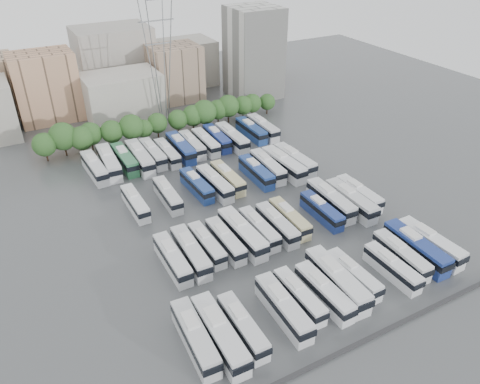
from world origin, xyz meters
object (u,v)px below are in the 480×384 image
bus_r1_s3 (207,244)px  bus_r3_s3 (140,157)px  bus_r0_s4 (283,308)px  bus_r0_s13 (430,243)px  bus_r1_s12 (351,200)px  bus_r2_s11 (284,164)px  bus_r1_s1 (172,259)px  bus_r1_s5 (242,233)px  bus_r0_s7 (337,280)px  bus_r2_s9 (256,172)px  bus_r2_s7 (228,178)px  bus_r3_s13 (263,127)px  bus_r0_s1 (220,334)px  bus_r1_s10 (322,210)px  bus_r2_s1 (135,203)px  bus_r2_s5 (197,185)px  bus_r2_s6 (215,183)px  apartment_tower (254,53)px  bus_r3_s5 (167,153)px  bus_r3_s8 (206,142)px  bus_r3_s10 (232,138)px  bus_r2_s3 (168,195)px  bus_r3_s12 (251,130)px  bus_r0_s6 (324,292)px  bus_r0_s10 (392,267)px  bus_r3_s6 (181,148)px  bus_r0_s0 (195,337)px  bus_r3_s1 (109,162)px  bus_r1_s8 (290,218)px  bus_r1_s13 (359,194)px  bus_r3_s9 (217,138)px  bus_r3_s0 (95,167)px  bus_r1_s2 (191,252)px  bus_r0_s11 (401,255)px  bus_r0_s5 (299,296)px  bus_r1_s7 (277,224)px  bus_r3_s2 (125,159)px  bus_r1_s11 (331,200)px  bus_r1_s6 (259,228)px  bus_r0_s12 (416,248)px  bus_r0_s2 (243,326)px  bus_r2_s12 (295,160)px

bus_r1_s3 → bus_r3_s3: size_ratio=0.79×
bus_r0_s4 → bus_r0_s13: bus_r0_s13 is taller
bus_r1_s12 → bus_r2_s11: bus_r2_s11 is taller
bus_r1_s1 → bus_r1_s5: bus_r1_s5 is taller
bus_r0_s7 → bus_r2_s9: bus_r0_s7 is taller
bus_r2_s7 → bus_r0_s7: bearing=-90.3°
bus_r3_s13 → bus_r0_s1: bearing=-124.6°
bus_r1_s10 → bus_r2_s1: bearing=148.1°
bus_r2_s11 → bus_r3_s3: size_ratio=0.98×
bus_r2_s5 → bus_r2_s6: (3.46, -1.27, 0.12)m
apartment_tower → bus_r0_s4: 93.05m
bus_r3_s5 → bus_r3_s8: (10.14, 0.99, 0.05)m
bus_r0_s7 → bus_r3_s10: bus_r0_s7 is taller
bus_r2_s3 → bus_r3_s5: bus_r3_s5 is taller
bus_r0_s1 → bus_r3_s12: bearing=57.9°
apartment_tower → bus_r0_s6: 90.20m
bus_r0_s7 → bus_r1_s10: bearing=61.7°
bus_r0_s10 → bus_r3_s6: bearing=102.8°
bus_r0_s0 → bus_r3_s1: size_ratio=0.91×
bus_r1_s8 → bus_r1_s13: bearing=3.4°
bus_r1_s13 → bus_r3_s9: (-13.05, 36.45, 0.06)m
bus_r2_s6 → bus_r3_s0: bus_r3_s0 is taller
bus_r2_s9 → bus_r3_s13: bearing=56.8°
bus_r1_s1 → bus_r2_s1: (-0.06, 18.96, -0.09)m
bus_r0_s4 → bus_r2_s5: (3.29, 37.08, -0.13)m
bus_r1_s2 → bus_r1_s8: bus_r1_s2 is taller
bus_r0_s11 → bus_r2_s11: bus_r2_s11 is taller
bus_r1_s10 → bus_r1_s12: bus_r1_s12 is taller
bus_r2_s1 → bus_r3_s0: bus_r3_s0 is taller
bus_r0_s5 → bus_r0_s0: bearing=179.8°
bus_r0_s1 → bus_r1_s7: bearing=42.5°
bus_r1_s2 → bus_r3_s0: (-6.66, 36.50, 0.04)m
bus_r1_s3 → bus_r3_s2: (-3.07, 36.42, 0.27)m
bus_r1_s11 → bus_r3_s13: bus_r1_s11 is taller
bus_r0_s10 → bus_r3_s0: (-32.88, 54.86, 0.25)m
bus_r1_s1 → bus_r1_s6: 16.41m
bus_r0_s1 → bus_r2_s6: bus_r0_s1 is taller
bus_r0_s0 → bus_r0_s12: 39.43m
bus_r1_s6 → bus_r3_s2: size_ratio=0.89×
bus_r0_s7 → bus_r3_s13: 57.86m
bus_r1_s10 → bus_r3_s13: (9.91, 37.69, 0.23)m
bus_r0_s12 → bus_r1_s3: (-29.63, 17.62, -0.34)m
bus_r0_s10 → bus_r3_s2: 61.39m
bus_r2_s9 → bus_r1_s6: bearing=-117.7°
bus_r0_s1 → bus_r1_s1: 17.67m
bus_r0_s2 → bus_r3_s2: 54.98m
bus_r1_s1 → bus_r2_s7: 27.47m
bus_r0_s4 → bus_r0_s12: size_ratio=0.94×
bus_r2_s11 → bus_r2_s12: 3.39m
apartment_tower → bus_r3_s3: apartment_tower is taller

